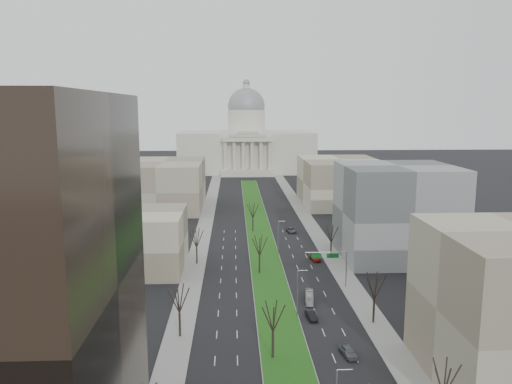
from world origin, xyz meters
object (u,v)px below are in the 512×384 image
object	(u,v)px
car_grey_near	(348,351)
car_black	(311,315)
car_grey_far	(291,230)
box_van	(309,297)
car_red	(315,257)

from	to	relation	value
car_grey_near	car_black	world-z (taller)	car_grey_near
car_black	car_grey_far	distance (m)	64.60
car_grey_far	box_van	size ratio (longest dim) A/B	0.79
car_red	box_van	size ratio (longest dim) A/B	0.77
car_red	car_grey_near	bearing A→B (deg)	-100.96
car_grey_near	car_grey_far	bearing A→B (deg)	80.14
car_grey_near	car_grey_far	size ratio (longest dim) A/B	0.89
car_red	car_grey_far	distance (m)	29.13
box_van	car_red	bearing A→B (deg)	86.46
car_black	box_van	xyz separation A→B (m)	(0.89, 8.33, 0.19)
box_van	car_grey_far	bearing A→B (deg)	95.26
box_van	car_grey_near	bearing A→B (deg)	-75.05
car_grey_near	car_grey_far	distance (m)	78.53
car_grey_near	box_van	distance (m)	22.53
car_red	box_van	distance (m)	27.74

